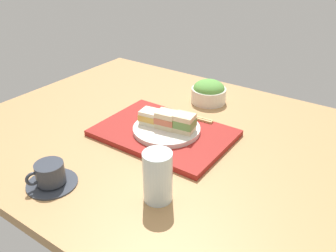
{
  "coord_description": "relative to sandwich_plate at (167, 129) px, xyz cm",
  "views": [
    {
      "loc": [
        -49.2,
        78.33,
        55.64
      ],
      "look_at": [
        3.07,
        2.89,
        5.0
      ],
      "focal_mm": 37.31,
      "sensor_mm": 36.0,
      "label": 1
    }
  ],
  "objects": [
    {
      "name": "coffee_cup",
      "position": [
        10.17,
        36.29,
        0.17
      ],
      "size": [
        12.82,
        12.82,
        6.17
      ],
      "color": "#333842",
      "rests_on": "ground_plane"
    },
    {
      "name": "ground_plane",
      "position": [
        -4.88,
        -1.04,
        -3.98
      ],
      "size": [
        140.0,
        100.0,
        3.0
      ],
      "primitive_type": "cube",
      "color": "tan"
    },
    {
      "name": "salad_bowl",
      "position": [
        1.7,
        -29.84,
        1.55
      ],
      "size": [
        12.9,
        12.9,
        8.6
      ],
      "color": "silver",
      "rests_on": "ground_plane"
    },
    {
      "name": "sandwich_near",
      "position": [
        -5.65,
        -0.65,
        3.48
      ],
      "size": [
        7.04,
        5.86,
        5.51
      ],
      "color": "beige",
      "rests_on": "sandwich_plate"
    },
    {
      "name": "drinking_glass",
      "position": [
        -15.12,
        25.25,
        3.94
      ],
      "size": [
        6.98,
        6.98,
        12.85
      ],
      "primitive_type": "cylinder",
      "color": "silver",
      "rests_on": "ground_plane"
    },
    {
      "name": "sandwich_far",
      "position": [
        5.65,
        0.65,
        2.93
      ],
      "size": [
        7.12,
        5.94,
        4.4
      ],
      "color": "#EFE5C1",
      "rests_on": "sandwich_plate"
    },
    {
      "name": "chopsticks_pair",
      "position": [
        0.06,
        -12.22,
        -0.38
      ],
      "size": [
        18.58,
        2.85,
        0.7
      ],
      "color": "tan",
      "rests_on": "serving_tray"
    },
    {
      "name": "sandwich_middle",
      "position": [
        -0.0,
        0.0,
        3.38
      ],
      "size": [
        6.89,
        6.13,
        5.3
      ],
      "color": "beige",
      "rests_on": "sandwich_plate"
    },
    {
      "name": "serving_tray",
      "position": [
        0.93,
        0.19,
        -1.6
      ],
      "size": [
        40.84,
        28.58,
        1.75
      ],
      "primitive_type": "cube",
      "color": "maroon",
      "rests_on": "ground_plane"
    },
    {
      "name": "sandwich_plate",
      "position": [
        0.0,
        0.0,
        0.0
      ],
      "size": [
        20.94,
        20.94,
        1.46
      ],
      "primitive_type": "cylinder",
      "color": "silver",
      "rests_on": "serving_tray"
    }
  ]
}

